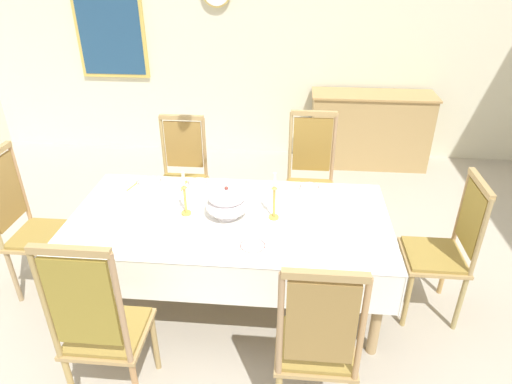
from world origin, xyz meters
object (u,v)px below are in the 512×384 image
object	(u,v)px
chair_head_east	(445,247)
chair_north_b	(311,177)
spoon_secondary	(136,183)
dining_table	(230,225)
chair_south_a	(100,326)
spoon_primary	(185,183)
chair_head_west	(29,223)
bowl_far_right	(253,247)
framed_painting	(107,10)
chair_south_b	(317,343)
sideboard	(369,130)
bowl_near_left	(198,183)
bowl_far_left	(309,188)
bowl_near_right	(149,183)
candlestick_east	(274,200)
chair_north_a	(183,174)
soup_tureen	(227,202)
candlestick_west	(185,198)

from	to	relation	value
chair_head_east	chair_north_b	bearing A→B (deg)	43.74
spoon_secondary	dining_table	bearing A→B (deg)	-11.83
chair_south_a	spoon_primary	xyz separation A→B (m)	(0.16, 1.42, 0.14)
chair_head_west	spoon_primary	world-z (taller)	chair_head_west
bowl_far_right	spoon_secondary	size ratio (longest dim) A/B	0.97
spoon_secondary	framed_painting	bearing A→B (deg)	128.08
chair_south_b	sideboard	bearing A→B (deg)	78.05
bowl_near_left	spoon_primary	bearing A→B (deg)	166.30
spoon_primary	bowl_far_left	bearing A→B (deg)	1.24
spoon_secondary	chair_north_b	bearing A→B (deg)	36.46
bowl_near_right	bowl_far_left	xyz separation A→B (m)	(1.27, 0.05, -0.01)
chair_south_b	candlestick_east	xyz separation A→B (m)	(-0.28, 0.97, 0.30)
chair_south_a	dining_table	bearing A→B (deg)	59.04
chair_south_a	chair_head_west	world-z (taller)	chair_south_a
chair_north_a	spoon_secondary	world-z (taller)	chair_north_a
chair_south_a	chair_head_east	world-z (taller)	chair_south_a
chair_head_west	bowl_far_right	world-z (taller)	chair_head_west
candlestick_east	bowl_far_left	distance (m)	0.52
chair_south_a	chair_north_b	distance (m)	2.27
dining_table	chair_north_a	distance (m)	1.13
dining_table	soup_tureen	size ratio (longest dim) A/B	7.42
chair_head_west	bowl_near_left	world-z (taller)	chair_head_west
chair_south_a	bowl_near_left	distance (m)	1.43
chair_head_west	candlestick_east	xyz separation A→B (m)	(1.84, -0.00, 0.29)
chair_south_b	candlestick_east	size ratio (longest dim) A/B	3.26
soup_tureen	bowl_far_left	bearing A→B (deg)	36.93
chair_north_b	candlestick_west	size ratio (longest dim) A/B	3.52
candlestick_east	spoon_secondary	bearing A→B (deg)	159.71
chair_south_a	spoon_primary	world-z (taller)	chair_south_a
chair_north_a	spoon_secondary	xyz separation A→B (m)	(-0.24, -0.54, 0.18)
chair_head_east	candlestick_west	bearing A→B (deg)	90.00
candlestick_west	spoon_secondary	distance (m)	0.67
candlestick_west	framed_painting	world-z (taller)	framed_painting
spoon_primary	soup_tureen	bearing A→B (deg)	-46.06
soup_tureen	bowl_near_right	size ratio (longest dim) A/B	1.57
chair_north_a	bowl_far_left	distance (m)	1.28
candlestick_west	candlestick_east	distance (m)	0.63
chair_north_a	bowl_near_left	world-z (taller)	chair_north_a
bowl_far_right	spoon_secondary	distance (m)	1.30
bowl_far_left	candlestick_east	bearing A→B (deg)	-120.08
chair_head_west	bowl_far_right	distance (m)	1.78
chair_head_west	soup_tureen	bearing A→B (deg)	90.00
dining_table	bowl_near_left	size ratio (longest dim) A/B	13.99
chair_head_east	spoon_secondary	world-z (taller)	chair_head_east
chair_south_b	spoon_secondary	world-z (taller)	chair_south_b
chair_south_b	bowl_near_left	xyz separation A→B (m)	(-0.91, 1.39, 0.18)
bowl_near_right	framed_painting	world-z (taller)	framed_painting
chair_north_a	soup_tureen	xyz separation A→B (m)	(0.56, -0.96, 0.29)
bowl_far_right	sideboard	world-z (taller)	sideboard
chair_north_a	spoon_secondary	size ratio (longest dim) A/B	6.31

